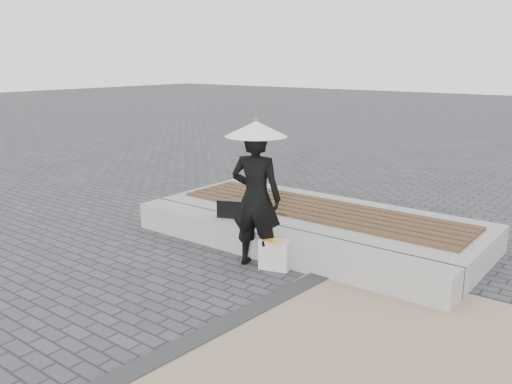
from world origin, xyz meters
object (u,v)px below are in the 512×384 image
(woman, at_px, (256,198))
(handbag, at_px, (230,209))
(canvas_tote, at_px, (275,254))
(seating_ledge, at_px, (273,244))
(parasol, at_px, (256,129))

(woman, relative_size, handbag, 4.90)
(woman, xyz_separation_m, handbag, (-0.83, 0.45, -0.39))
(canvas_tote, bearing_deg, seating_ledge, 112.35)
(seating_ledge, bearing_deg, handbag, 174.05)
(parasol, xyz_separation_m, handbag, (-0.83, 0.45, -1.29))
(seating_ledge, distance_m, handbag, 0.92)
(canvas_tote, bearing_deg, handbag, 143.61)
(woman, height_order, parasol, parasol)
(seating_ledge, relative_size, handbag, 13.29)
(parasol, bearing_deg, seating_ledge, 85.64)
(seating_ledge, height_order, parasol, parasol)
(seating_ledge, relative_size, woman, 2.71)
(woman, bearing_deg, canvas_tote, 167.09)
(seating_ledge, bearing_deg, parasol, -94.36)
(seating_ledge, distance_m, parasol, 1.66)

